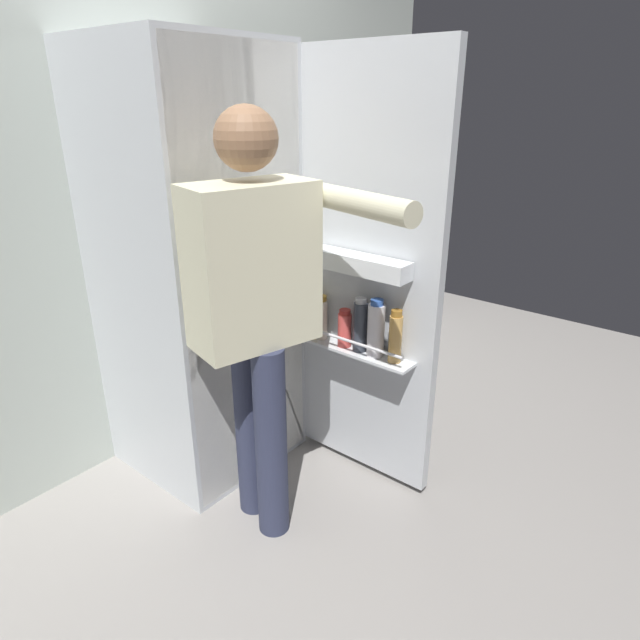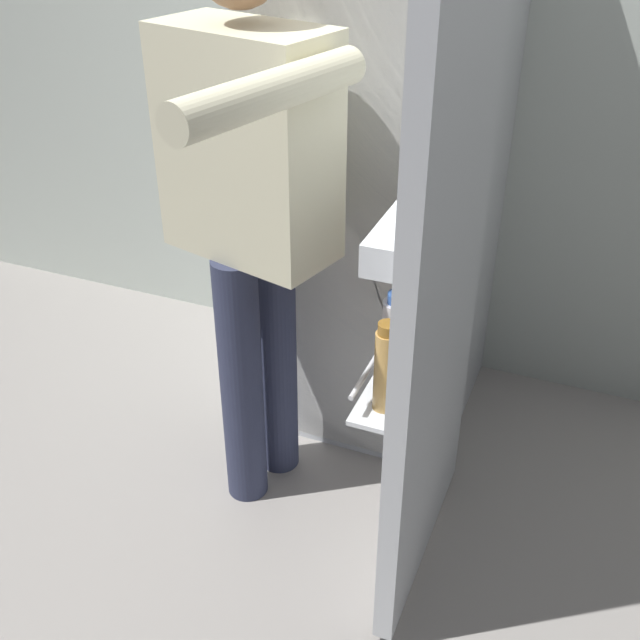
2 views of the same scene
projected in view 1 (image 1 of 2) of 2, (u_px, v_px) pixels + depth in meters
ground_plane at (300, 498)px, 2.34m from camera, size 5.58×5.58×0.00m
kitchen_wall at (134, 163)px, 2.38m from camera, size 4.40×0.10×2.63m
refrigerator at (209, 273)px, 2.32m from camera, size 0.71×1.28×1.79m
person at (256, 300)px, 1.89m from camera, size 0.54×0.78×1.57m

